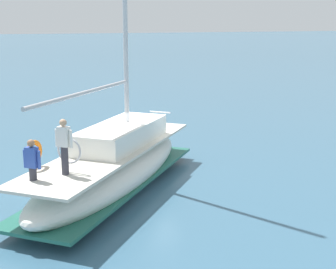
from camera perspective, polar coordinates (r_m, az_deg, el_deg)
name	(u,v)px	position (r m, az deg, el deg)	size (l,w,h in m)	color
ground_plane	(141,171)	(18.66, -3.16, -4.31)	(400.00, 400.00, 0.00)	#38607A
main_sailboat	(114,165)	(16.37, -6.43, -3.60)	(8.72, 8.24, 12.57)	white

